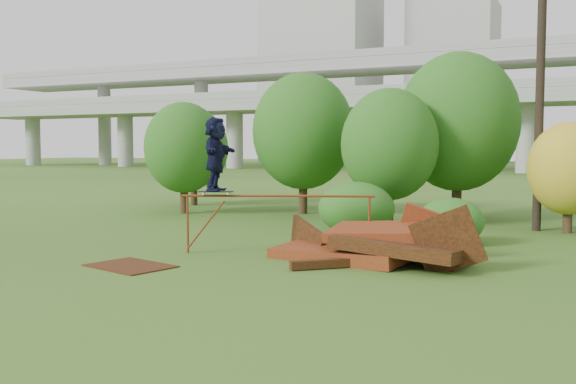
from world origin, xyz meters
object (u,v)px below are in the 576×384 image
at_px(scrap_pile, 373,246).
at_px(skater, 216,154).
at_px(utility_pole, 540,84).
at_px(flat_plate, 130,266).

xyz_separation_m(scrap_pile, skater, (-4.07, -0.59, 2.21)).
bearing_deg(utility_pole, skater, -130.62).
bearing_deg(skater, utility_pole, -54.22).
xyz_separation_m(skater, flat_plate, (-0.80, -2.49, -2.57)).
distance_m(scrap_pile, utility_pole, 9.54).
xyz_separation_m(skater, utility_pole, (7.22, 8.42, 2.23)).
relative_size(skater, utility_pole, 0.20).
bearing_deg(flat_plate, skater, 72.26).
bearing_deg(scrap_pile, flat_plate, -147.66).
distance_m(scrap_pile, flat_plate, 5.77).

